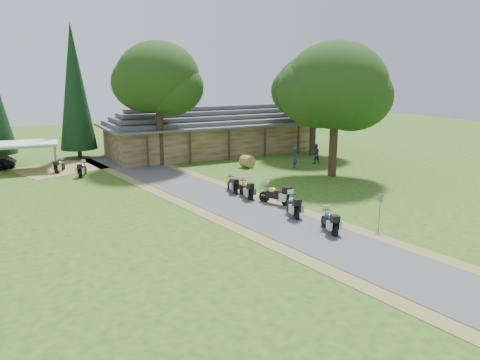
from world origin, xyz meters
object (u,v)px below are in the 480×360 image
hay_bale (247,161)px  motorcycle_row_c (275,193)px  motorcycle_row_b (293,204)px  motorcycle_row_d (246,188)px  motorcycle_row_a (330,220)px  motorcycle_carport_b (82,168)px  lodge (210,129)px  carport (24,156)px  motorcycle_carport_a (60,165)px  motorcycle_row_e (232,183)px

hay_bale → motorcycle_row_c: bearing=-110.1°
motorcycle_row_b → motorcycle_row_d: size_ratio=1.06×
motorcycle_row_c → hay_bale: 11.85m
motorcycle_row_a → motorcycle_row_c: bearing=14.0°
motorcycle_row_b → motorcycle_row_c: (0.38, 2.55, 0.01)m
motorcycle_row_d → motorcycle_carport_b: size_ratio=1.07×
lodge → carport: (-17.69, -0.62, -1.25)m
lodge → motorcycle_row_c: (-4.31, -19.68, -1.74)m
motorcycle_row_a → motorcycle_carport_a: bearing=41.6°
motorcycle_row_c → motorcycle_carport_a: 20.12m
motorcycle_row_b → motorcycle_carport_b: size_ratio=1.14×
motorcycle_row_e → hay_bale: bearing=-26.8°
hay_bale → carport: bearing=155.5°
carport → motorcycle_carport_a: (2.56, -2.09, -0.63)m
motorcycle_row_c → motorcycle_row_e: (-0.99, 4.08, -0.10)m
motorcycle_row_a → motorcycle_row_b: (-0.10, 3.27, 0.06)m
motorcycle_carport_b → motorcycle_row_c: bearing=-122.0°
motorcycle_row_c → motorcycle_row_d: 2.44m
motorcycle_row_a → hay_bale: bearing=2.4°
motorcycle_row_a → motorcycle_carport_b: (-9.11, 20.22, -0.03)m
motorcycle_row_c → lodge: bearing=-41.2°
motorcycle_row_e → motorcycle_row_d: bearing=-167.4°
motorcycle_row_d → motorcycle_row_a: bearing=-169.2°
motorcycle_row_b → motorcycle_carport_b: motorcycle_row_b is taller
hay_bale → motorcycle_row_d: bearing=-119.2°
motorcycle_row_a → motorcycle_row_e: bearing=20.9°
motorcycle_row_c → motorcycle_row_b: bearing=142.6°
carport → motorcycle_row_e: bearing=-44.5°
motorcycle_carport_a → lodge: bearing=-49.0°
carport → motorcycle_row_b: carport is taller
motorcycle_row_a → motorcycle_carport_b: bearing=41.0°
motorcycle_row_c → motorcycle_row_e: motorcycle_row_c is taller
motorcycle_row_b → motorcycle_row_d: 4.86m
hay_bale → motorcycle_carport_a: bearing=158.6°
motorcycle_row_d → hay_bale: motorcycle_row_d is taller
lodge → motorcycle_row_d: (-5.18, -17.40, -1.79)m
motorcycle_row_c → motorcycle_row_a: bearing=148.3°
lodge → motorcycle_row_a: size_ratio=11.44×
carport → motorcycle_carport_b: bearing=-43.6°
motorcycle_row_d → hay_bale: size_ratio=1.77×
lodge → motorcycle_carport_b: (-13.70, -5.28, -1.84)m
motorcycle_row_a → motorcycle_row_c: size_ratio=0.90×
carport → lodge: bearing=7.9°
carport → motorcycle_carport_b: carport is taller
carport → motorcycle_row_c: bearing=-49.0°
lodge → motorcycle_row_d: 18.24m
motorcycle_carport_a → motorcycle_row_a: bearing=-124.4°
motorcycle_carport_a → motorcycle_row_c: bearing=-116.7°
carport → motorcycle_row_a: size_ratio=2.96×
motorcycle_row_b → hay_bale: (4.45, 13.68, -0.16)m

